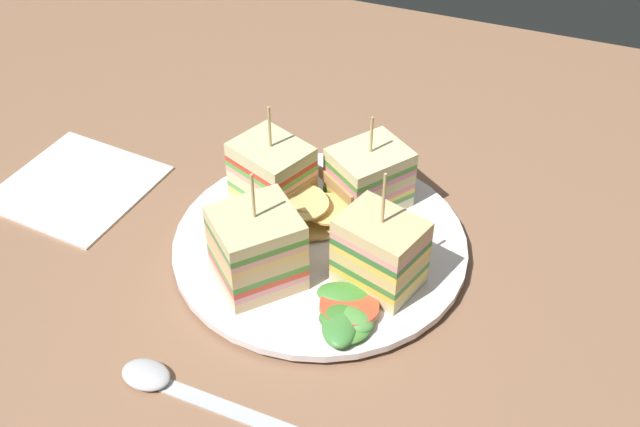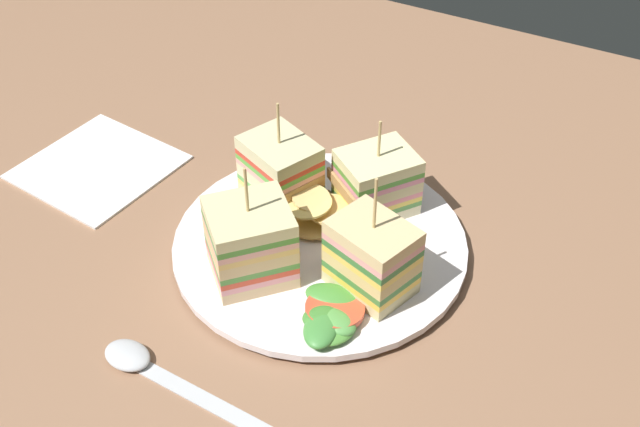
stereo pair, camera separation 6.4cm
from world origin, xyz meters
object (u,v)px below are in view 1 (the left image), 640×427
(sandwich_wedge_3, at_px, (272,175))
(napkin, at_px, (78,184))
(chip_pile, at_px, (316,213))
(plate, at_px, (320,245))
(spoon, at_px, (167,383))
(sandwich_wedge_2, at_px, (369,178))
(sandwich_wedge_0, at_px, (257,248))
(sandwich_wedge_1, at_px, (380,252))

(sandwich_wedge_3, bearing_deg, napkin, -147.69)
(chip_pile, height_order, napkin, chip_pile)
(napkin, bearing_deg, plate, -0.25)
(spoon, height_order, napkin, spoon)
(sandwich_wedge_2, bearing_deg, sandwich_wedge_3, -33.57)
(sandwich_wedge_0, xyz_separation_m, sandwich_wedge_2, (0.05, 0.12, -0.00))
(sandwich_wedge_0, bearing_deg, napkin, 117.59)
(plate, bearing_deg, napkin, 179.75)
(plate, distance_m, napkin, 0.24)
(sandwich_wedge_3, bearing_deg, spoon, -65.71)
(sandwich_wedge_3, height_order, spoon, sandwich_wedge_3)
(sandwich_wedge_0, distance_m, sandwich_wedge_1, 0.09)
(sandwich_wedge_2, xyz_separation_m, sandwich_wedge_3, (-0.08, -0.03, 0.00))
(sandwich_wedge_0, xyz_separation_m, sandwich_wedge_1, (0.09, 0.03, -0.00))
(plate, height_order, sandwich_wedge_3, sandwich_wedge_3)
(plate, relative_size, sandwich_wedge_0, 2.36)
(spoon, bearing_deg, sandwich_wedge_1, -125.19)
(plate, relative_size, napkin, 1.92)
(plate, relative_size, chip_pile, 3.40)
(sandwich_wedge_3, xyz_separation_m, spoon, (0.01, -0.20, -0.04))
(sandwich_wedge_2, bearing_deg, chip_pile, 0.14)
(sandwich_wedge_3, height_order, napkin, sandwich_wedge_3)
(sandwich_wedge_2, xyz_separation_m, napkin, (-0.26, -0.06, -0.04))
(sandwich_wedge_1, distance_m, napkin, 0.30)
(sandwich_wedge_0, distance_m, sandwich_wedge_2, 0.13)
(sandwich_wedge_0, bearing_deg, sandwich_wedge_1, -27.51)
(sandwich_wedge_1, height_order, sandwich_wedge_3, sandwich_wedge_1)
(sandwich_wedge_1, distance_m, sandwich_wedge_2, 0.10)
(plate, height_order, sandwich_wedge_2, sandwich_wedge_2)
(sandwich_wedge_2, height_order, napkin, sandwich_wedge_2)
(sandwich_wedge_3, bearing_deg, chip_pile, 5.09)
(spoon, bearing_deg, napkin, -39.44)
(sandwich_wedge_3, relative_size, chip_pile, 1.37)
(plate, relative_size, sandwich_wedge_2, 2.73)
(sandwich_wedge_0, relative_size, napkin, 0.81)
(spoon, bearing_deg, sandwich_wedge_3, -86.08)
(chip_pile, relative_size, spoon, 0.50)
(plate, height_order, sandwich_wedge_0, sandwich_wedge_0)
(plate, bearing_deg, sandwich_wedge_3, 150.23)
(sandwich_wedge_2, bearing_deg, spoon, 18.59)
(sandwich_wedge_2, bearing_deg, plate, 16.54)
(sandwich_wedge_0, relative_size, sandwich_wedge_1, 0.98)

